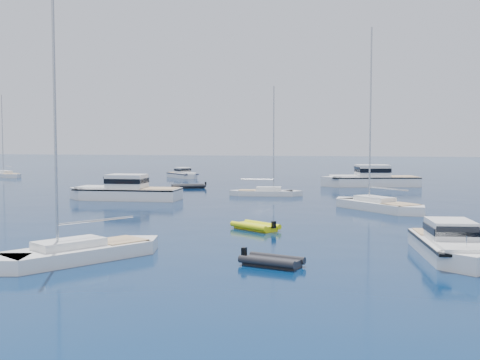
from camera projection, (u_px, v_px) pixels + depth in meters
name	position (u px, v px, depth m)	size (l,w,h in m)	color
ground	(200.00, 248.00, 33.00)	(400.00, 400.00, 0.00)	#08254D
motor_cruiser_near	(451.00, 257.00, 30.45)	(2.82, 9.23, 2.42)	silver
motor_cruiser_centre	(125.00, 199.00, 60.41)	(3.80, 12.40, 3.26)	white
motor_cruiser_distant	(370.00, 186.00, 78.07)	(4.16, 13.60, 3.57)	white
motor_cruiser_horizon	(183.00, 178.00, 95.81)	(2.46, 8.05, 2.11)	silver
sailboat_fore	(77.00, 260.00, 29.72)	(2.71, 10.42, 15.31)	silver
sailboat_mid_r	(378.00, 210.00, 51.27)	(2.87, 11.05, 16.24)	white
sailboat_centre	(266.00, 196.00, 64.76)	(2.16, 8.31, 12.22)	silver
sailboat_far_l	(6.00, 177.00, 97.80)	(2.46, 9.46, 13.91)	silver
tender_yellow	(255.00, 230.00, 39.97)	(1.94, 3.51, 0.95)	#E5EC0D
tender_grey_near	(272.00, 266.00, 28.39)	(1.73, 3.05, 0.95)	black
tender_grey_far	(188.00, 188.00, 74.97)	(2.31, 4.34, 0.95)	black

